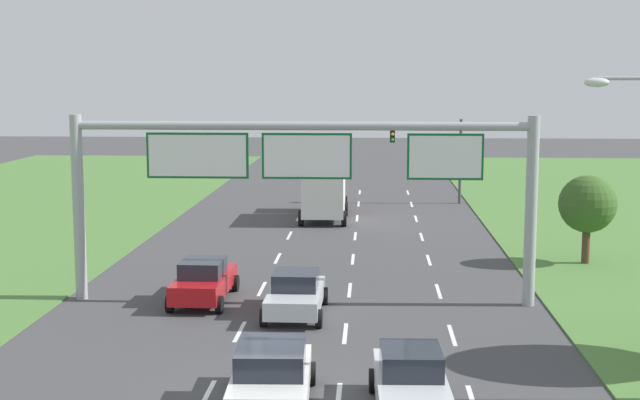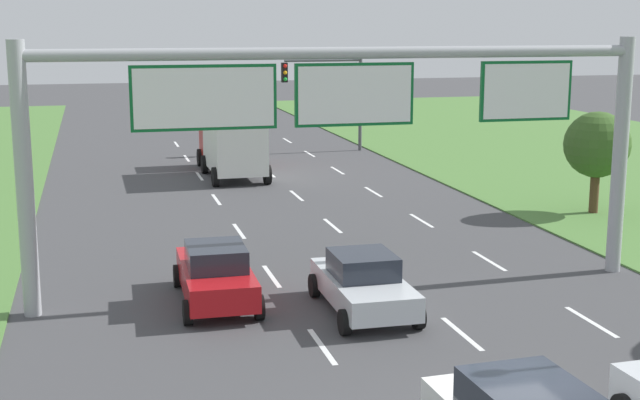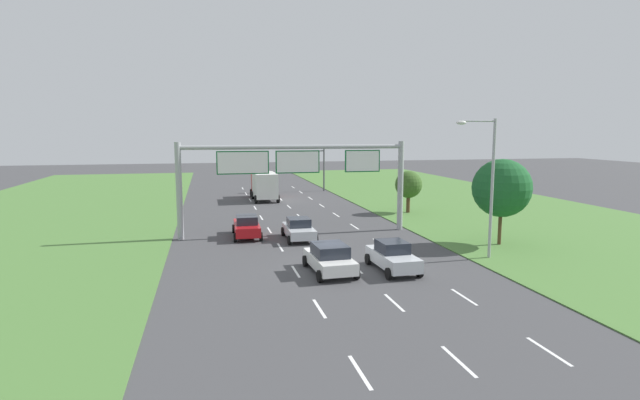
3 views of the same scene
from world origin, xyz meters
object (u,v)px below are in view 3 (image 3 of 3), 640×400
at_px(car_mid_lane, 393,256).
at_px(box_truck, 264,185).
at_px(sign_gantry, 295,169).
at_px(car_near_red, 247,226).
at_px(roadside_tree_near, 502,188).
at_px(car_lead_silver, 330,258).
at_px(traffic_light_mast, 309,162).
at_px(roadside_tree_mid, 409,185).
at_px(car_far_ahead, 299,229).
at_px(street_lamp, 487,176).

relative_size(car_mid_lane, box_truck, 0.59).
bearing_deg(box_truck, sign_gantry, -89.85).
bearing_deg(car_near_red, roadside_tree_near, -20.24).
relative_size(car_mid_lane, roadside_tree_near, 0.73).
relative_size(car_lead_silver, roadside_tree_near, 0.74).
xyz_separation_m(car_near_red, traffic_light_mast, (10.20, 26.74, 3.06)).
bearing_deg(car_mid_lane, box_truck, 95.07).
bearing_deg(sign_gantry, car_mid_lane, -72.01).
relative_size(traffic_light_mast, roadside_tree_mid, 1.39).
bearing_deg(roadside_tree_near, car_far_ahead, 159.71).
relative_size(car_lead_silver, street_lamp, 0.52).
bearing_deg(traffic_light_mast, car_mid_lane, -94.45).
bearing_deg(sign_gantry, roadside_tree_near, -27.21).
xyz_separation_m(car_far_ahead, roadside_tree_mid, (12.30, 9.27, 1.96)).
xyz_separation_m(car_mid_lane, roadside_tree_mid, (8.63, 18.43, 1.91)).
bearing_deg(car_mid_lane, car_near_red, 121.88).
xyz_separation_m(sign_gantry, roadside_tree_near, (13.00, -6.68, -1.02)).
height_order(car_far_ahead, box_truck, box_truck).
xyz_separation_m(car_mid_lane, sign_gantry, (-3.57, 11.00, 4.15)).
bearing_deg(box_truck, car_near_red, -100.36).
xyz_separation_m(sign_gantry, street_lamp, (9.95, -9.78, 0.12)).
relative_size(sign_gantry, traffic_light_mast, 3.08).
distance_m(car_mid_lane, roadside_tree_near, 10.83).
relative_size(box_truck, street_lamp, 0.86).
distance_m(box_truck, street_lamp, 31.48).
height_order(car_lead_silver, sign_gantry, sign_gantry).
bearing_deg(car_far_ahead, roadside_tree_mid, 37.50).
height_order(car_lead_silver, box_truck, box_truck).
distance_m(traffic_light_mast, roadside_tree_near, 33.91).
relative_size(car_far_ahead, traffic_light_mast, 0.76).
relative_size(box_truck, sign_gantry, 0.42).
xyz_separation_m(car_far_ahead, box_truck, (-0.10, 21.68, 0.94)).
xyz_separation_m(box_truck, roadside_tree_mid, (12.39, -12.40, 1.02)).
distance_m(car_far_ahead, box_truck, 21.70).
relative_size(car_far_ahead, roadside_tree_mid, 1.05).
bearing_deg(sign_gantry, car_near_red, -177.97).
height_order(car_lead_silver, traffic_light_mast, traffic_light_mast).
bearing_deg(traffic_light_mast, car_near_red, -110.88).
height_order(street_lamp, roadside_tree_mid, street_lamp).
bearing_deg(street_lamp, roadside_tree_near, 45.51).
bearing_deg(street_lamp, car_far_ahead, 141.70).
height_order(car_lead_silver, street_lamp, street_lamp).
distance_m(car_lead_silver, roadside_tree_mid, 21.88).
distance_m(car_far_ahead, roadside_tree_near, 14.31).
distance_m(car_mid_lane, sign_gantry, 12.29).
bearing_deg(box_truck, street_lamp, -71.49).
bearing_deg(traffic_light_mast, roadside_tree_mid, -73.45).
bearing_deg(sign_gantry, traffic_light_mast, 76.27).
height_order(car_near_red, car_lead_silver, car_near_red).
bearing_deg(roadside_tree_mid, traffic_light_mast, 106.55).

